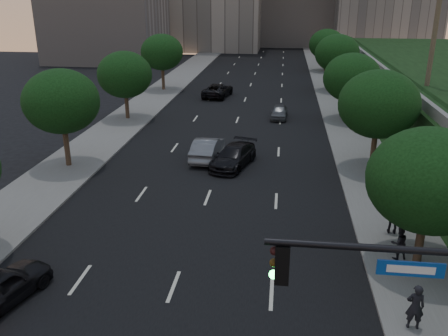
# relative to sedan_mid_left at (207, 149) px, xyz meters

# --- Properties ---
(road_surface) EXTENTS (16.00, 140.00, 0.02)m
(road_surface) POSITION_rel_sedan_mid_left_xyz_m (1.08, 9.22, -0.78)
(road_surface) COLOR black
(road_surface) RESTS_ON ground
(sidewalk_right) EXTENTS (4.50, 140.00, 0.15)m
(sidewalk_right) POSITION_rel_sedan_mid_left_xyz_m (11.33, 9.22, -0.71)
(sidewalk_right) COLOR slate
(sidewalk_right) RESTS_ON ground
(sidewalk_left) EXTENTS (4.50, 140.00, 0.15)m
(sidewalk_left) POSITION_rel_sedan_mid_left_xyz_m (-9.17, 9.22, -0.71)
(sidewalk_left) COLOR slate
(sidewalk_left) RESTS_ON ground
(parapet_wall) EXTENTS (0.35, 90.00, 0.70)m
(parapet_wall) POSITION_rel_sedan_mid_left_xyz_m (14.58, 7.22, 3.56)
(parapet_wall) COLOR slate
(parapet_wall) RESTS_ON embankment
(office_block_filler) EXTENTS (18.00, 16.00, 14.00)m
(office_block_filler) POSITION_rel_sedan_mid_left_xyz_m (-24.92, 49.22, 6.21)
(office_block_filler) COLOR #A8A09A
(office_block_filler) RESTS_ON ground
(tree_right_a) EXTENTS (5.20, 5.20, 6.24)m
(tree_right_a) POSITION_rel_sedan_mid_left_xyz_m (11.38, -12.78, 3.23)
(tree_right_a) COLOR #38281C
(tree_right_a) RESTS_ON ground
(tree_right_b) EXTENTS (5.20, 5.20, 6.74)m
(tree_right_b) POSITION_rel_sedan_mid_left_xyz_m (11.38, -0.78, 3.73)
(tree_right_b) COLOR #38281C
(tree_right_b) RESTS_ON ground
(tree_right_c) EXTENTS (5.20, 5.20, 6.24)m
(tree_right_c) POSITION_rel_sedan_mid_left_xyz_m (11.38, 12.22, 3.23)
(tree_right_c) COLOR #38281C
(tree_right_c) RESTS_ON ground
(tree_right_d) EXTENTS (5.20, 5.20, 6.74)m
(tree_right_d) POSITION_rel_sedan_mid_left_xyz_m (11.38, 26.22, 3.73)
(tree_right_d) COLOR #38281C
(tree_right_d) RESTS_ON ground
(tree_right_e) EXTENTS (5.20, 5.20, 6.24)m
(tree_right_e) POSITION_rel_sedan_mid_left_xyz_m (11.38, 41.22, 3.23)
(tree_right_e) COLOR #38281C
(tree_right_e) RESTS_ON ground
(tree_left_b) EXTENTS (5.00, 5.00, 6.71)m
(tree_left_b) POSITION_rel_sedan_mid_left_xyz_m (-9.22, -2.78, 3.79)
(tree_left_b) COLOR #38281C
(tree_left_b) RESTS_ON ground
(tree_left_c) EXTENTS (5.00, 5.00, 6.34)m
(tree_left_c) POSITION_rel_sedan_mid_left_xyz_m (-9.22, 10.22, 3.42)
(tree_left_c) COLOR #38281C
(tree_left_c) RESTS_ON ground
(tree_left_d) EXTENTS (5.00, 5.00, 6.71)m
(tree_left_d) POSITION_rel_sedan_mid_left_xyz_m (-9.22, 24.22, 3.79)
(tree_left_d) COLOR #38281C
(tree_left_d) RESTS_ON ground
(sedan_mid_left) EXTENTS (1.95, 4.88, 1.58)m
(sedan_mid_left) POSITION_rel_sedan_mid_left_xyz_m (0.00, 0.00, 0.00)
(sedan_mid_left) COLOR slate
(sedan_mid_left) RESTS_ON ground
(sedan_far_left) EXTENTS (3.32, 5.80, 1.53)m
(sedan_far_left) POSITION_rel_sedan_mid_left_xyz_m (-2.17, 21.42, -0.03)
(sedan_far_left) COLOR black
(sedan_far_left) RESTS_ON ground
(sedan_near_right) EXTENTS (3.32, 5.35, 1.45)m
(sedan_near_right) POSITION_rel_sedan_mid_left_xyz_m (2.02, -1.25, -0.07)
(sedan_near_right) COLOR black
(sedan_near_right) RESTS_ON ground
(sedan_far_right) EXTENTS (1.68, 3.81, 1.27)m
(sedan_far_right) POSITION_rel_sedan_mid_left_xyz_m (4.95, 12.36, -0.15)
(sedan_far_right) COLOR #575B5F
(sedan_far_right) RESTS_ON ground
(pedestrian_a) EXTENTS (0.65, 0.44, 1.74)m
(pedestrian_a) POSITION_rel_sedan_mid_left_xyz_m (10.10, -17.34, 0.23)
(pedestrian_a) COLOR black
(pedestrian_a) RESTS_ON sidewalk_right
(pedestrian_b) EXTENTS (0.89, 0.77, 1.56)m
(pedestrian_b) POSITION_rel_sedan_mid_left_xyz_m (10.58, -12.59, 0.14)
(pedestrian_b) COLOR black
(pedestrian_b) RESTS_ON sidewalk_right
(pedestrian_c) EXTENTS (1.15, 0.58, 1.89)m
(pedestrian_c) POSITION_rel_sedan_mid_left_xyz_m (10.84, -10.18, 0.30)
(pedestrian_c) COLOR black
(pedestrian_c) RESTS_ON sidewalk_right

